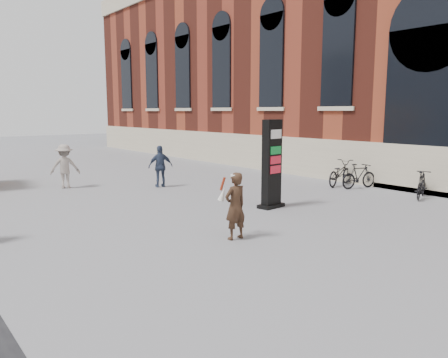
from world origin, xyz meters
TOP-DOWN VIEW (x-y plane):
  - ground at (0.00, 0.00)m, footprint 100.00×100.00m
  - station at (15.48, 6.00)m, footprint 12.15×44.50m
  - info_pylon at (3.44, 1.77)m, footprint 0.94×0.54m
  - woman at (0.30, -0.19)m, footprint 0.61×0.54m
  - pedestrian_b at (-0.47, 9.43)m, footprint 1.29×1.03m
  - pedestrian_c at (2.63, 7.27)m, footprint 1.06×0.67m
  - bike_3 at (8.60, -0.45)m, footprint 1.70×0.98m
  - bike_5 at (8.60, 2.09)m, footprint 1.72×0.84m
  - bike_6 at (8.60, 3.02)m, footprint 2.08×1.12m

SIDE VIEW (x-z plane):
  - ground at x=0.00m, z-range 0.00..0.00m
  - bike_3 at x=8.60m, z-range 0.00..0.98m
  - bike_5 at x=8.60m, z-range 0.00..1.00m
  - bike_6 at x=8.60m, z-range 0.00..1.04m
  - woman at x=0.30m, z-range 0.02..1.63m
  - pedestrian_c at x=2.63m, z-range 0.00..1.68m
  - pedestrian_b at x=-0.47m, z-range 0.00..1.74m
  - info_pylon at x=3.44m, z-range 0.00..2.78m
  - station at x=15.48m, z-range -1.49..17.66m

